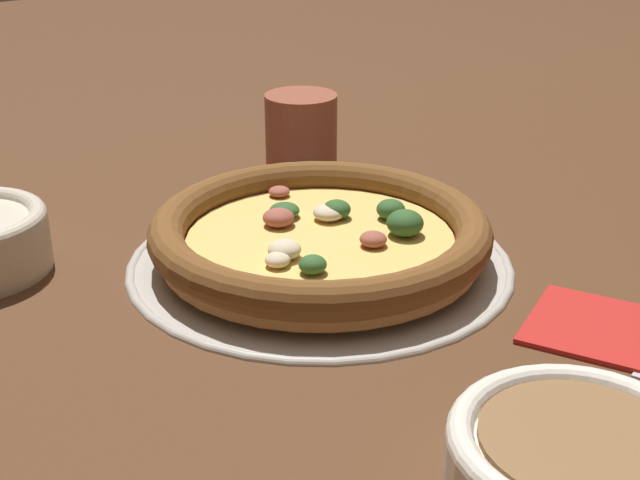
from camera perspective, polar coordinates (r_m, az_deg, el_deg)
ground_plane at (r=0.75m, az=0.00°, el=-1.54°), size 3.00×3.00×0.00m
pizza_tray at (r=0.75m, az=0.00°, el=-1.26°), size 0.32×0.32×0.01m
pizza at (r=0.74m, az=0.03°, el=0.38°), size 0.28×0.28×0.04m
bowl_far at (r=0.50m, az=16.14°, el=-13.81°), size 0.14×0.14×0.05m
drinking_cup at (r=0.96m, az=-1.21°, el=6.87°), size 0.08×0.08×0.08m
napkin at (r=0.68m, az=19.38°, el=-5.64°), size 0.17×0.15×0.01m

